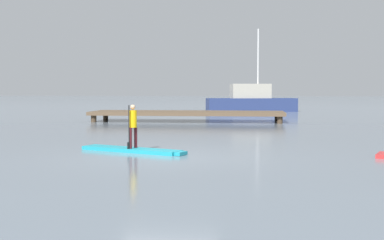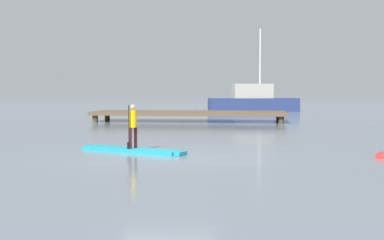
% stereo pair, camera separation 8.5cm
% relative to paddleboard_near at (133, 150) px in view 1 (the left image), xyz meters
% --- Properties ---
extents(ground_plane, '(240.00, 240.00, 0.00)m').
position_rel_paddleboard_near_xyz_m(ground_plane, '(1.04, -0.95, -0.05)').
color(ground_plane, slate).
extents(paddleboard_near, '(3.07, 1.68, 0.10)m').
position_rel_paddleboard_near_xyz_m(paddleboard_near, '(0.00, 0.00, 0.00)').
color(paddleboard_near, '#1E9EB2').
rests_on(paddleboard_near, ground).
extents(paddler_child_solo, '(0.27, 0.38, 1.17)m').
position_rel_paddleboard_near_xyz_m(paddler_child_solo, '(-0.00, -0.01, 0.71)').
color(paddler_child_solo, '#4C1419').
rests_on(paddler_child_solo, paddleboard_near).
extents(fishing_boat_green_midground, '(7.01, 3.34, 6.27)m').
position_rel_paddleboard_near_xyz_m(fishing_boat_green_midground, '(3.28, 25.68, 0.75)').
color(fishing_boat_green_midground, navy).
rests_on(fishing_boat_green_midground, ground).
extents(floating_dock, '(10.06, 2.79, 0.53)m').
position_rel_paddleboard_near_xyz_m(floating_dock, '(-0.10, 13.14, 0.38)').
color(floating_dock, brown).
rests_on(floating_dock, ground).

